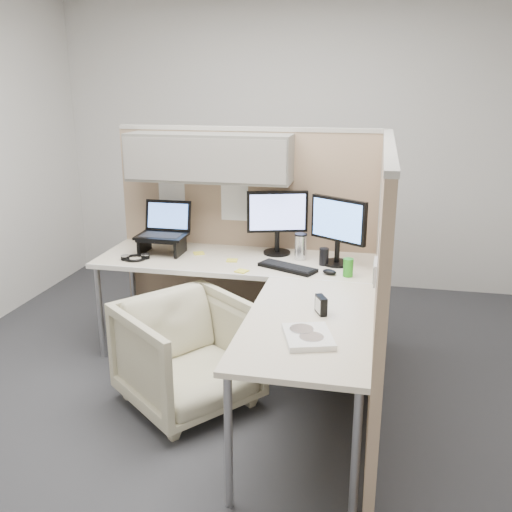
% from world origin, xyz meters
% --- Properties ---
extents(ground, '(4.50, 4.50, 0.00)m').
position_xyz_m(ground, '(0.00, 0.00, 0.00)').
color(ground, '#2E2E32').
rests_on(ground, ground).
extents(partition_back, '(2.00, 0.36, 1.63)m').
position_xyz_m(partition_back, '(-0.22, 0.83, 1.10)').
color(partition_back, tan).
rests_on(partition_back, ground).
extents(partition_right, '(0.07, 2.03, 1.63)m').
position_xyz_m(partition_right, '(0.90, -0.07, 0.82)').
color(partition_right, tan).
rests_on(partition_right, ground).
extents(desk, '(2.00, 1.98, 0.73)m').
position_xyz_m(desk, '(0.12, 0.13, 0.69)').
color(desk, beige).
rests_on(desk, ground).
extents(office_chair, '(0.98, 0.98, 0.74)m').
position_xyz_m(office_chair, '(-0.22, -0.22, 0.37)').
color(office_chair, beige).
rests_on(office_chair, ground).
extents(monitor_left, '(0.43, 0.20, 0.47)m').
position_xyz_m(monitor_left, '(0.16, 0.72, 1.00)').
color(monitor_left, black).
rests_on(monitor_left, desk).
extents(monitor_right, '(0.39, 0.27, 0.47)m').
position_xyz_m(monitor_right, '(0.60, 0.56, 1.00)').
color(monitor_right, black).
rests_on(monitor_right, desk).
extents(laptop_station, '(0.35, 0.30, 0.37)m').
position_xyz_m(laptop_station, '(-0.67, 0.58, 0.87)').
color(laptop_station, black).
rests_on(laptop_station, desk).
extents(keyboard, '(0.43, 0.29, 0.02)m').
position_xyz_m(keyboard, '(0.29, 0.38, 0.74)').
color(keyboard, black).
rests_on(keyboard, desk).
extents(mouse, '(0.11, 0.10, 0.03)m').
position_xyz_m(mouse, '(0.58, 0.33, 0.75)').
color(mouse, black).
rests_on(mouse, desk).
extents(travel_mug, '(0.09, 0.09, 0.19)m').
position_xyz_m(travel_mug, '(0.34, 0.62, 0.82)').
color(travel_mug, silver).
rests_on(travel_mug, desk).
extents(soda_can_green, '(0.07, 0.07, 0.12)m').
position_xyz_m(soda_can_green, '(0.70, 0.32, 0.79)').
color(soda_can_green, '#268C1E').
rests_on(soda_can_green, desk).
extents(soda_can_silver, '(0.07, 0.07, 0.12)m').
position_xyz_m(soda_can_silver, '(0.52, 0.53, 0.79)').
color(soda_can_silver, black).
rests_on(soda_can_silver, desk).
extents(sticky_note_b, '(0.10, 0.10, 0.01)m').
position_xyz_m(sticky_note_b, '(-0.00, 0.26, 0.73)').
color(sticky_note_b, yellow).
rests_on(sticky_note_b, desk).
extents(sticky_note_d, '(0.09, 0.09, 0.01)m').
position_xyz_m(sticky_note_d, '(-0.12, 0.48, 0.73)').
color(sticky_note_d, yellow).
rests_on(sticky_note_d, desk).
extents(sticky_note_c, '(0.10, 0.10, 0.01)m').
position_xyz_m(sticky_note_c, '(-0.41, 0.60, 0.73)').
color(sticky_note_c, yellow).
rests_on(sticky_note_c, desk).
extents(headphones, '(0.21, 0.21, 0.03)m').
position_xyz_m(headphones, '(-0.81, 0.37, 0.74)').
color(headphones, black).
rests_on(headphones, desk).
extents(paper_stack, '(0.30, 0.34, 0.03)m').
position_xyz_m(paper_stack, '(0.56, -0.69, 0.75)').
color(paper_stack, white).
rests_on(paper_stack, desk).
extents(desk_clock, '(0.08, 0.11, 0.10)m').
position_xyz_m(desk_clock, '(0.59, -0.34, 0.78)').
color(desk_clock, black).
rests_on(desk_clock, desk).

